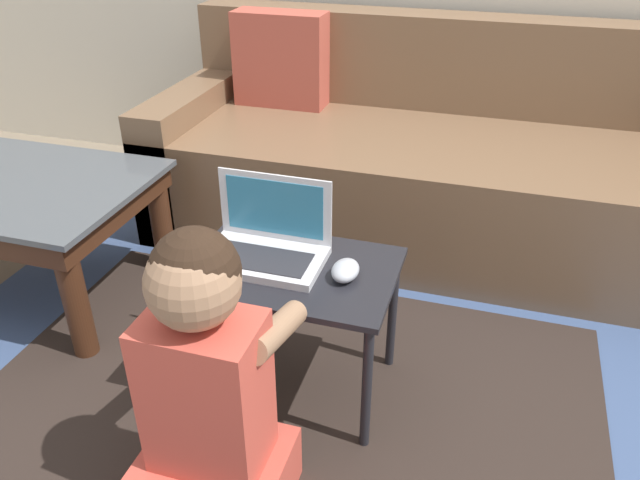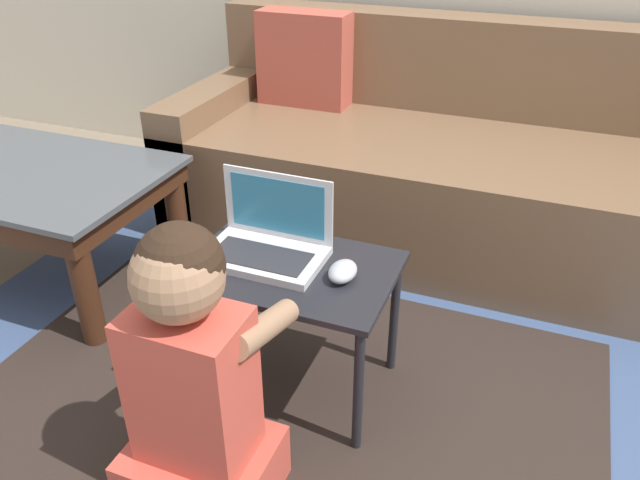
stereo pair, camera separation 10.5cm
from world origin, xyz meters
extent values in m
plane|color=#7F705B|center=(0.00, 0.00, 0.00)|extent=(16.00, 16.00, 0.00)
cube|color=#3D517A|center=(-0.11, -0.23, 0.00)|extent=(2.25, 1.90, 0.01)
cube|color=#2D231E|center=(-0.11, -0.23, 0.01)|extent=(1.62, 1.37, 0.00)
cube|color=brown|center=(0.08, 0.92, 0.21)|extent=(2.00, 0.83, 0.41)
cube|color=brown|center=(0.08, 1.24, 0.59)|extent=(2.00, 0.18, 0.35)
cube|color=brown|center=(-0.84, 0.92, 0.26)|extent=(0.16, 0.83, 0.51)
cube|color=#B24C3D|center=(-0.54, 1.08, 0.59)|extent=(0.36, 0.14, 0.36)
cube|color=#4C5156|center=(-1.19, 0.16, 0.40)|extent=(1.01, 0.59, 0.02)
cube|color=#422314|center=(-1.19, 0.16, 0.35)|extent=(0.97, 0.56, 0.07)
cylinder|color=#422314|center=(-0.74, -0.08, 0.19)|extent=(0.07, 0.07, 0.39)
cylinder|color=#422314|center=(-0.74, 0.39, 0.19)|extent=(0.07, 0.07, 0.39)
cube|color=black|center=(-0.11, -0.03, 0.38)|extent=(0.51, 0.35, 0.02)
cylinder|color=black|center=(-0.34, -0.18, 0.18)|extent=(0.02, 0.02, 0.37)
cylinder|color=black|center=(0.12, -0.18, 0.18)|extent=(0.02, 0.02, 0.37)
cylinder|color=black|center=(-0.34, 0.13, 0.18)|extent=(0.02, 0.02, 0.37)
cylinder|color=black|center=(0.12, 0.13, 0.18)|extent=(0.02, 0.02, 0.37)
cube|color=silver|center=(-0.19, -0.03, 0.39)|extent=(0.30, 0.19, 0.02)
cube|color=#28282D|center=(-0.19, -0.04, 0.41)|extent=(0.24, 0.11, 0.00)
cube|color=silver|center=(-0.19, 0.07, 0.49)|extent=(0.30, 0.01, 0.18)
cube|color=teal|center=(-0.19, 0.06, 0.49)|extent=(0.26, 0.00, 0.15)
ellipsoid|color=#B2B7C1|center=(0.02, -0.03, 0.40)|extent=(0.06, 0.09, 0.04)
cube|color=#CC4C3D|center=(-0.15, -0.43, 0.08)|extent=(0.31, 0.25, 0.15)
cube|color=#CC4C3D|center=(-0.15, -0.43, 0.33)|extent=(0.23, 0.16, 0.35)
sphere|color=#9E7556|center=(-0.15, -0.43, 0.59)|extent=(0.17, 0.17, 0.17)
sphere|color=black|center=(-0.15, -0.42, 0.61)|extent=(0.17, 0.17, 0.17)
cylinder|color=#9E7556|center=(-0.26, -0.32, 0.42)|extent=(0.06, 0.25, 0.13)
cylinder|color=#9E7556|center=(-0.05, -0.32, 0.42)|extent=(0.06, 0.25, 0.13)
camera|label=1|loc=(0.33, -1.24, 1.21)|focal=35.00mm
camera|label=2|loc=(0.43, -1.20, 1.21)|focal=35.00mm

